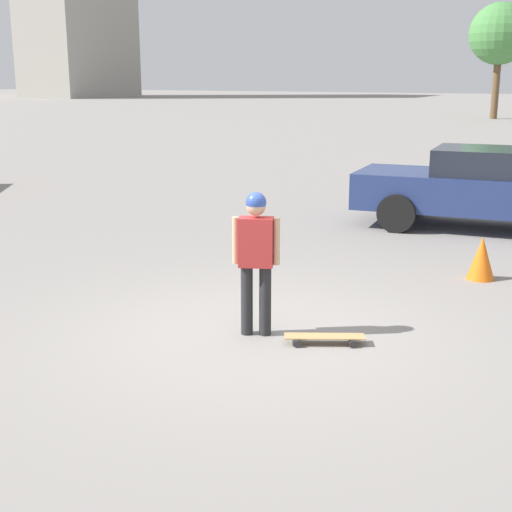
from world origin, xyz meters
TOP-DOWN VIEW (x-y plane):
  - ground_plane at (0.00, 0.00)m, footprint 220.00×220.00m
  - person at (0.00, 0.00)m, footprint 0.48×0.32m
  - skateboard at (0.78, 0.06)m, footprint 0.84×0.54m
  - car_parked_near at (1.24, 6.79)m, footprint 4.79×2.26m
  - tree_distant at (-4.45, 42.41)m, footprint 3.85×3.85m
  - traffic_cone at (1.77, 3.35)m, footprint 0.38×0.38m

SIDE VIEW (x-z plane):
  - ground_plane at x=0.00m, z-range 0.00..0.00m
  - skateboard at x=0.78m, z-range 0.03..0.12m
  - traffic_cone at x=1.77m, z-range 0.00..0.60m
  - car_parked_near at x=1.24m, z-range 0.04..1.52m
  - person at x=0.00m, z-range 0.15..1.72m
  - tree_distant at x=-4.45m, z-range 1.64..8.87m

